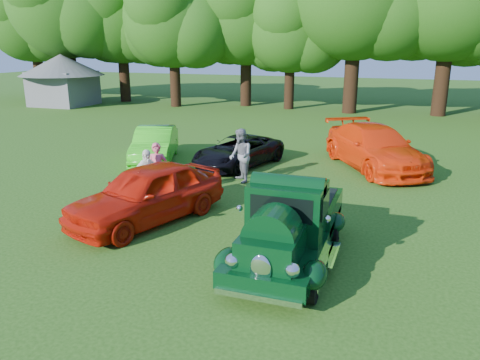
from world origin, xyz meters
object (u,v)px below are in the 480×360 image
(gazebo, at_px, (62,74))
(back_car_black, at_px, (238,151))
(spectator_pink, at_px, (158,170))
(back_car_lime, at_px, (155,145))
(back_car_orange, at_px, (375,147))
(spectator_grey, at_px, (241,156))
(red_convertible, at_px, (147,193))
(hero_pickup, at_px, (289,226))
(spectator_white, at_px, (147,175))

(gazebo, bearing_deg, back_car_black, -34.99)
(spectator_pink, bearing_deg, back_car_lime, 100.09)
(back_car_lime, relative_size, back_car_black, 1.01)
(back_car_orange, distance_m, spectator_pink, 8.59)
(back_car_lime, height_order, back_car_orange, back_car_orange)
(spectator_pink, height_order, spectator_grey, spectator_grey)
(back_car_lime, height_order, spectator_pink, spectator_pink)
(spectator_pink, bearing_deg, back_car_orange, 23.39)
(red_convertible, bearing_deg, spectator_pink, 131.23)
(red_convertible, height_order, spectator_pink, spectator_pink)
(red_convertible, distance_m, spectator_grey, 4.54)
(hero_pickup, xyz_separation_m, spectator_white, (-5.08, 2.60, 0.00))
(spectator_pink, relative_size, spectator_grey, 0.92)
(back_car_lime, relative_size, gazebo, 0.67)
(back_car_black, height_order, spectator_pink, spectator_pink)
(spectator_grey, height_order, spectator_white, spectator_grey)
(hero_pickup, height_order, back_car_lime, hero_pickup)
(back_car_black, distance_m, spectator_grey, 2.28)
(back_car_orange, relative_size, spectator_white, 3.48)
(back_car_black, xyz_separation_m, spectator_white, (-1.22, -4.98, 0.22))
(back_car_black, relative_size, spectator_pink, 2.45)
(red_convertible, height_order, back_car_black, red_convertible)
(spectator_white, xyz_separation_m, gazebo, (-18.03, 18.46, 1.59))
(hero_pickup, bearing_deg, back_car_black, 116.98)
(back_car_lime, relative_size, spectator_white, 2.63)
(spectator_white, bearing_deg, red_convertible, -120.07)
(spectator_white, bearing_deg, spectator_grey, -5.48)
(back_car_orange, bearing_deg, spectator_grey, -171.25)
(back_car_orange, xyz_separation_m, spectator_grey, (-4.28, -3.53, 0.12))
(back_car_lime, xyz_separation_m, spectator_pink, (2.36, -4.04, 0.16))
(hero_pickup, bearing_deg, gazebo, 137.66)
(spectator_grey, xyz_separation_m, spectator_white, (-2.04, -2.88, -0.13))
(gazebo, bearing_deg, spectator_grey, -37.81)
(back_car_black, distance_m, spectator_white, 5.14)
(hero_pickup, xyz_separation_m, red_convertible, (-4.21, 1.10, -0.02))
(hero_pickup, distance_m, spectator_pink, 5.86)
(hero_pickup, bearing_deg, back_car_lime, 135.81)
(red_convertible, xyz_separation_m, spectator_grey, (1.17, 4.38, 0.15))
(hero_pickup, bearing_deg, red_convertible, 165.38)
(spectator_pink, bearing_deg, gazebo, 115.08)
(spectator_pink, bearing_deg, back_car_black, 55.85)
(back_car_orange, bearing_deg, spectator_white, -165.33)
(red_convertible, distance_m, back_car_orange, 9.61)
(spectator_grey, bearing_deg, gazebo, -164.56)
(hero_pickup, relative_size, back_car_orange, 0.84)
(back_car_orange, distance_m, gazebo, 27.22)
(back_car_orange, bearing_deg, spectator_pink, -167.16)
(spectator_pink, xyz_separation_m, spectator_white, (-0.10, -0.49, -0.06))
(spectator_grey, bearing_deg, spectator_pink, -75.80)
(back_car_orange, bearing_deg, gazebo, 122.96)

